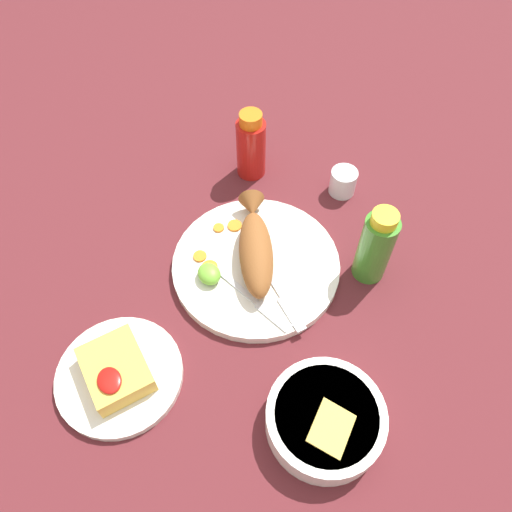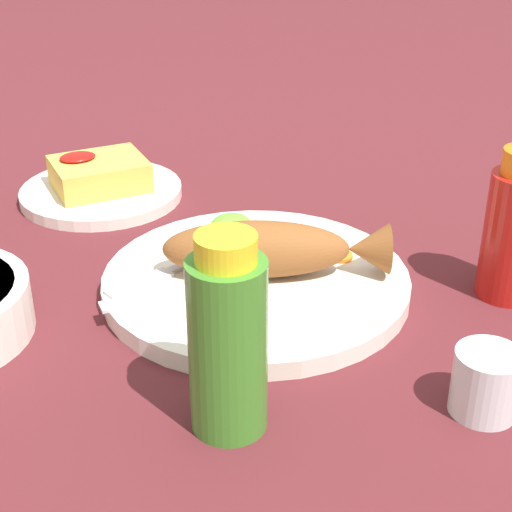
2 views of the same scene
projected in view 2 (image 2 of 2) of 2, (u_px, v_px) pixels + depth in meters
ground_plane at (256, 290)px, 0.78m from camera, size 4.00×4.00×0.00m
main_plate at (256, 282)px, 0.77m from camera, size 0.30×0.30×0.02m
fried_fish at (272, 249)px, 0.76m from camera, size 0.22×0.14×0.06m
fork_near at (184, 292)px, 0.73m from camera, size 0.19×0.02×0.00m
fork_far at (176, 268)px, 0.77m from camera, size 0.18×0.07×0.00m
carrot_slice_near at (340, 256)px, 0.80m from camera, size 0.03×0.03×0.00m
carrot_slice_mid at (334, 242)px, 0.82m from camera, size 0.02×0.02×0.00m
carrot_slice_far at (273, 228)px, 0.86m from camera, size 0.02×0.02×0.00m
carrot_slice_extra at (250, 235)px, 0.84m from camera, size 0.03×0.03×0.00m
lime_wedge_main at (231, 226)px, 0.84m from camera, size 0.05×0.04×0.03m
hot_sauce_bottle_green at (228, 340)px, 0.56m from camera, size 0.06×0.06×0.16m
salt_cup at (485, 386)px, 0.60m from camera, size 0.05×0.05×0.05m
side_plate_fries at (101, 193)px, 0.98m from camera, size 0.20×0.20×0.01m
fries_pile at (99, 173)px, 0.96m from camera, size 0.11×0.09×0.04m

